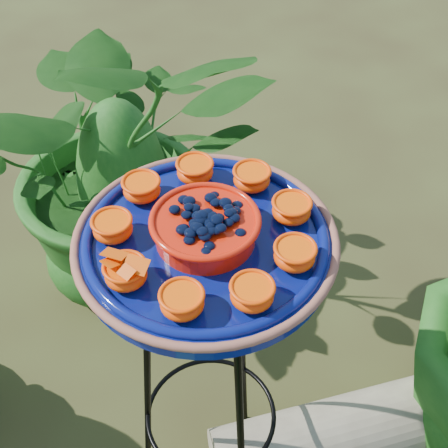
% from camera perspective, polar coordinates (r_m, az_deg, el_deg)
% --- Properties ---
extents(tripod_stand, '(0.32, 0.34, 0.86)m').
position_cam_1_polar(tripod_stand, '(1.35, -1.36, -12.52)').
color(tripod_stand, black).
rests_on(tripod_stand, ground).
extents(feeder_dish, '(0.45, 0.45, 0.10)m').
position_cam_1_polar(feeder_dish, '(1.05, -1.70, -1.37)').
color(feeder_dish, '#08125F').
rests_on(feeder_dish, tripod_stand).
extents(driftwood_log, '(0.54, 0.58, 0.20)m').
position_cam_1_polar(driftwood_log, '(1.75, 9.28, -18.81)').
color(driftwood_log, gray).
rests_on(driftwood_log, ground).
extents(shrub_back_left, '(1.16, 1.15, 0.97)m').
position_cam_1_polar(shrub_back_left, '(1.91, -9.53, 6.21)').
color(shrub_back_left, '#184C14').
rests_on(shrub_back_left, ground).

